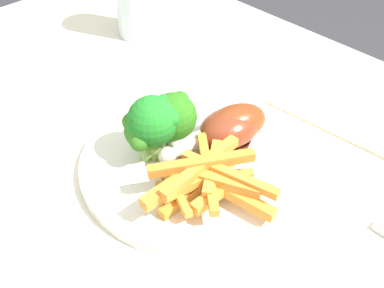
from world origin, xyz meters
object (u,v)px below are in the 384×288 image
broccoli_floret_front (154,121)px  broccoli_floret_back (172,117)px  dining_table (234,243)px  carrot_fries_pile (206,177)px  chicken_drumstick_near (226,130)px  dinner_plate (192,161)px  chicken_drumstick_far (232,125)px  broccoli_floret_middle (145,132)px

broccoli_floret_front → broccoli_floret_back: 0.03m
dining_table → broccoli_floret_front: broccoli_floret_front is taller
carrot_fries_pile → chicken_drumstick_near: size_ratio=1.05×
dinner_plate → broccoli_floret_back: bearing=3.7°
carrot_fries_pile → chicken_drumstick_near: 0.08m
dining_table → broccoli_floret_front: size_ratio=14.97×
dining_table → chicken_drumstick_far: bearing=-33.3°
dining_table → broccoli_floret_back: broccoli_floret_back is taller
broccoli_floret_front → broccoli_floret_middle: bearing=70.1°
broccoli_floret_front → chicken_drumstick_near: 0.09m
dining_table → broccoli_floret_back: (0.08, 0.03, 0.18)m
broccoli_floret_front → carrot_fries_pile: broccoli_floret_front is taller
dinner_plate → broccoli_floret_middle: size_ratio=4.04×
chicken_drumstick_near → chicken_drumstick_far: chicken_drumstick_far is taller
broccoli_floret_middle → broccoli_floret_back: broccoli_floret_back is taller
broccoli_floret_front → dining_table: bearing=-146.6°
dinner_plate → chicken_drumstick_far: chicken_drumstick_far is taller
dinner_plate → carrot_fries_pile: bearing=150.9°
broccoli_floret_front → chicken_drumstick_far: (-0.04, -0.08, -0.03)m
carrot_fries_pile → chicken_drumstick_far: 0.09m
broccoli_floret_back → chicken_drumstick_near: size_ratio=0.53×
broccoli_floret_back → chicken_drumstick_far: (-0.04, -0.06, -0.02)m
broccoli_floret_middle → chicken_drumstick_far: 0.10m
dinner_plate → broccoli_floret_middle: bearing=48.6°
chicken_drumstick_far → broccoli_floret_back: bearing=56.5°
carrot_fries_pile → chicken_drumstick_near: (0.04, -0.07, -0.00)m
dining_table → broccoli_floret_middle: size_ratio=18.81×
dining_table → broccoli_floret_front: 0.21m
broccoli_floret_back → carrot_fries_pile: (-0.08, 0.02, -0.02)m
broccoli_floret_back → broccoli_floret_front: bearing=88.9°
broccoli_floret_middle → dinner_plate: bearing=-131.4°
broccoli_floret_front → broccoli_floret_back: (-0.00, -0.02, -0.01)m
broccoli_floret_middle → chicken_drumstick_near: bearing=-117.0°
broccoli_floret_front → chicken_drumstick_far: size_ratio=0.64×
chicken_drumstick_far → carrot_fries_pile: bearing=115.5°
dinner_plate → broccoli_floret_back: (0.03, 0.00, 0.05)m
dining_table → broccoli_floret_front: (0.08, 0.05, 0.18)m
broccoli_floret_back → chicken_drumstick_near: 0.06m
broccoli_floret_middle → chicken_drumstick_near: broccoli_floret_middle is taller
dining_table → dinner_plate: (0.05, 0.03, 0.13)m
dining_table → dinner_plate: dinner_plate is taller
dining_table → carrot_fries_pile: (0.00, 0.05, 0.15)m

